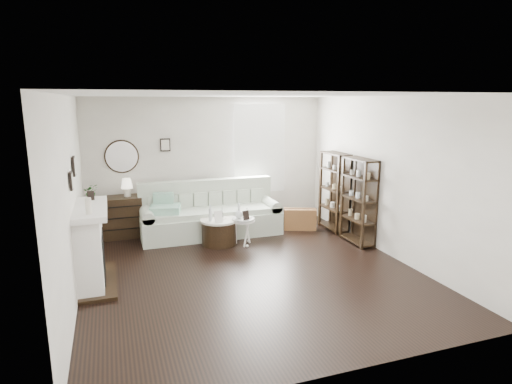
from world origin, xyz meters
name	(u,v)px	position (x,y,z in m)	size (l,w,h in m)	color
room	(243,150)	(0.73, 2.70, 1.60)	(5.50, 5.50, 5.50)	black
fireplace	(91,248)	(-2.32, 0.30, 0.54)	(0.50, 1.40, 1.84)	white
shelf_unit_far	(334,192)	(2.33, 1.55, 0.80)	(0.30, 0.80, 1.60)	black
shelf_unit_near	(358,201)	(2.33, 0.65, 0.80)	(0.30, 0.80, 1.60)	black
sofa	(210,217)	(-0.16, 2.08, 0.35)	(2.72, 0.94, 1.06)	#A2AC99
quilt	(165,209)	(-1.05, 1.95, 0.61)	(0.55, 0.45, 0.14)	#268E66
suitcase	(300,219)	(1.67, 1.76, 0.22)	(0.66, 0.22, 0.44)	brown
dresser	(110,218)	(-2.05, 2.47, 0.40)	(1.20, 0.52, 0.80)	black
table_lamp	(127,188)	(-1.70, 2.47, 0.97)	(0.22, 0.22, 0.35)	beige
potted_plant	(91,192)	(-2.35, 2.42, 0.95)	(0.26, 0.23, 0.29)	#1C5919
drum_table	(219,231)	(-0.15, 1.40, 0.25)	(0.70, 0.70, 0.48)	black
pedestal_table	(243,220)	(0.27, 1.22, 0.47)	(0.42, 0.42, 0.51)	silver
eiffel_drum	(222,213)	(-0.07, 1.45, 0.57)	(0.10, 0.10, 0.18)	black
bottle_drum	(210,213)	(-0.32, 1.32, 0.63)	(0.07, 0.07, 0.30)	silver
card_frame_drum	(219,216)	(-0.19, 1.23, 0.59)	(0.15, 0.01, 0.20)	white
eiffel_ped	(247,213)	(0.35, 1.24, 0.59)	(0.09, 0.09, 0.16)	black
flask_ped	(239,211)	(0.19, 1.24, 0.65)	(0.15, 0.15, 0.28)	silver
card_frame_ped	(246,215)	(0.29, 1.11, 0.60)	(0.13, 0.01, 0.17)	black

